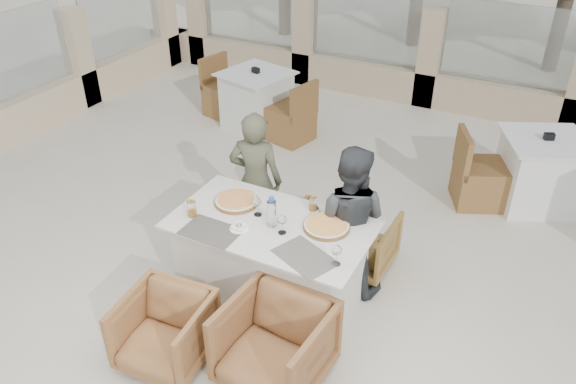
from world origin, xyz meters
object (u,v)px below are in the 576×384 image
at_px(armchair_near_left, 165,331).
at_px(bg_table_a, 257,100).
at_px(olive_dish, 239,227).
at_px(armchair_far_right, 361,241).
at_px(pizza_right, 327,226).
at_px(wine_glass_corner, 337,254).
at_px(bg_table_b, 539,172).
at_px(wine_glass_near, 282,223).
at_px(dining_table, 271,262).
at_px(beer_glass_left, 192,209).
at_px(armchair_near_right, 275,344).
at_px(diner_right, 348,221).
at_px(beer_glass_right, 313,204).
at_px(pizza_left, 236,201).
at_px(diner_left, 256,181).
at_px(armchair_far_left, 266,226).
at_px(water_bottle, 272,211).

height_order(armchair_near_left, bg_table_a, bg_table_a).
height_order(olive_dish, armchair_far_right, olive_dish).
bearing_deg(armchair_near_left, pizza_right, 49.88).
bearing_deg(wine_glass_corner, bg_table_a, 128.44).
distance_m(bg_table_a, bg_table_b, 3.63).
bearing_deg(wine_glass_near, olive_dish, -161.20).
bearing_deg(pizza_right, dining_table, -160.33).
distance_m(pizza_right, beer_glass_left, 1.09).
height_order(olive_dish, armchair_near_right, olive_dish).
height_order(dining_table, diner_right, diner_right).
height_order(beer_glass_right, armchair_near_left, beer_glass_right).
distance_m(pizza_left, diner_left, 0.53).
distance_m(beer_glass_right, armchair_far_left, 0.82).
distance_m(armchair_far_right, armchair_near_left, 1.93).
bearing_deg(pizza_left, bg_table_a, 117.13).
bearing_deg(wine_glass_corner, armchair_near_right, -113.97).
distance_m(diner_left, diner_right, 1.02).
relative_size(armchair_far_left, armchair_far_right, 1.07).
height_order(wine_glass_near, bg_table_a, wine_glass_near).
distance_m(olive_dish, bg_table_b, 3.43).
distance_m(armchair_near_left, bg_table_b, 4.16).
relative_size(pizza_right, beer_glass_right, 3.00).
xyz_separation_m(armchair_near_right, bg_table_a, (-2.25, 3.63, 0.06)).
height_order(dining_table, olive_dish, olive_dish).
distance_m(armchair_far_left, diner_right, 0.94).
distance_m(diner_right, bg_table_b, 2.54).
bearing_deg(bg_table_b, armchair_near_right, -136.88).
xyz_separation_m(pizza_left, wine_glass_corner, (1.06, -0.35, 0.07)).
relative_size(wine_glass_corner, armchair_near_left, 0.29).
bearing_deg(olive_dish, pizza_right, 28.40).
height_order(water_bottle, diner_right, diner_right).
xyz_separation_m(diner_right, bg_table_b, (1.31, 2.15, -0.30)).
bearing_deg(pizza_right, diner_right, 76.19).
bearing_deg(diner_left, armchair_near_left, 80.77).
xyz_separation_m(pizza_left, beer_glass_right, (0.61, 0.20, 0.04)).
height_order(beer_glass_right, armchair_far_left, beer_glass_right).
distance_m(wine_glass_corner, armchair_far_left, 1.39).
distance_m(wine_glass_near, bg_table_a, 3.58).
bearing_deg(wine_glass_corner, beer_glass_right, 128.84).
relative_size(pizza_left, armchair_far_right, 0.62).
relative_size(beer_glass_right, diner_left, 0.09).
bearing_deg(water_bottle, bg_table_b, 55.74).
height_order(beer_glass_right, bg_table_b, beer_glass_right).
bearing_deg(beer_glass_right, diner_right, 21.76).
bearing_deg(wine_glass_near, armchair_far_right, 65.72).
relative_size(pizza_left, water_bottle, 1.38).
xyz_separation_m(armchair_near_right, diner_left, (-0.94, 1.38, 0.36)).
xyz_separation_m(beer_glass_left, olive_dish, (0.43, 0.02, -0.05)).
xyz_separation_m(water_bottle, bg_table_a, (-1.84, 2.91, -0.52)).
bearing_deg(beer_glass_right, armchair_near_right, -78.51).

